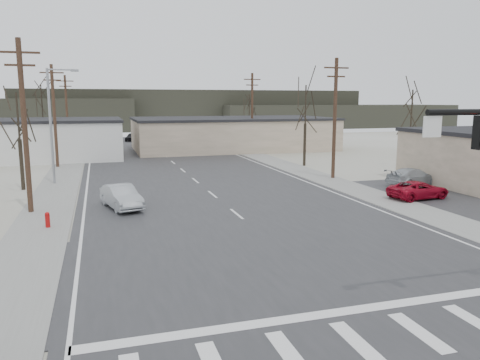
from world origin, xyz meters
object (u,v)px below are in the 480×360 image
object	(u,v)px
car_far_b	(132,137)
car_parked_red	(418,190)
car_far_a	(165,147)
car_parked_silver	(413,177)
fire_hydrant	(48,220)
sedan_crossing	(121,197)

from	to	relation	value
car_far_b	car_parked_red	bearing A→B (deg)	-54.03
car_far_a	car_far_b	size ratio (longest dim) A/B	1.38
car_parked_silver	car_far_b	bearing A→B (deg)	8.67
fire_hydrant	car_parked_red	bearing A→B (deg)	1.66
sedan_crossing	fire_hydrant	bearing A→B (deg)	-153.11
fire_hydrant	sedan_crossing	distance (m)	5.23
sedan_crossing	car_parked_red	xyz separation A→B (m)	(19.24, -2.82, -0.13)
fire_hydrant	car_far_a	size ratio (longest dim) A/B	0.16
car_far_a	car_parked_red	distance (m)	34.52
sedan_crossing	car_far_a	size ratio (longest dim) A/B	0.79
sedan_crossing	car_far_b	bearing A→B (deg)	70.26
fire_hydrant	car_parked_red	world-z (taller)	car_parked_red
sedan_crossing	car_parked_silver	xyz separation A→B (m)	(22.04, 1.51, -0.05)
car_far_b	car_parked_silver	xyz separation A→B (m)	(17.94, -48.00, -0.02)
car_far_b	car_parked_red	size ratio (longest dim) A/B	0.93
car_far_a	car_parked_silver	xyz separation A→B (m)	(15.33, -27.84, -0.13)
sedan_crossing	car_far_b	size ratio (longest dim) A/B	1.09
car_far_b	car_parked_red	xyz separation A→B (m)	(15.14, -52.33, -0.10)
fire_hydrant	car_parked_red	distance (m)	23.14
sedan_crossing	car_parked_red	bearing A→B (deg)	-23.32
car_far_b	car_parked_silver	size ratio (longest dim) A/B	0.86
sedan_crossing	car_parked_red	world-z (taller)	sedan_crossing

